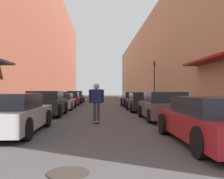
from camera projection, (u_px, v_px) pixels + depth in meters
ground at (100, 104)px, 25.93m from camera, size 134.96×134.96×0.00m
curb_strip_left at (61, 101)px, 31.80m from camera, size 1.80×61.34×0.12m
curb_strip_right at (137, 101)px, 32.31m from camera, size 1.80×61.34×0.12m
building_row_left at (39, 40)px, 31.70m from camera, size 4.90×61.34×15.74m
building_row_right at (159, 62)px, 32.49m from camera, size 4.90×61.34×10.33m
parked_car_left_0 at (12, 114)px, 8.07m from camera, size 1.92×4.39×1.28m
parked_car_left_1 at (46, 104)px, 13.79m from camera, size 1.97×3.94×1.37m
parked_car_left_2 at (61, 102)px, 18.92m from camera, size 2.01×4.70×1.18m
parked_car_left_3 at (70, 99)px, 24.58m from camera, size 2.04×4.46×1.31m
parked_car_left_4 at (75, 97)px, 30.40m from camera, size 2.08×4.65×1.41m
parked_car_right_0 at (213, 121)px, 6.42m from camera, size 1.98×4.59×1.22m
parked_car_right_1 at (164, 106)px, 11.82m from camera, size 1.97×3.99×1.33m
parked_car_right_2 at (142, 102)px, 17.10m from camera, size 1.90×4.31×1.26m
parked_car_right_3 at (133, 99)px, 22.10m from camera, size 1.96×4.12×1.30m
skateboarder at (96, 99)px, 10.64m from camera, size 0.65×0.78×1.69m
manhole_cover at (68, 173)px, 4.11m from camera, size 0.70×0.70×0.02m
traffic_light at (154, 78)px, 22.36m from camera, size 0.16×0.22×3.93m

